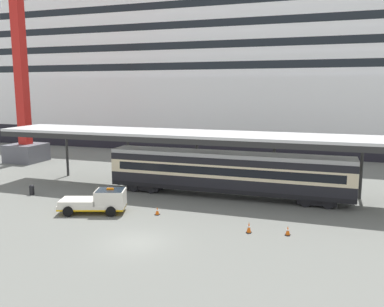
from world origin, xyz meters
name	(u,v)px	position (x,y,z in m)	size (l,w,h in m)	color
ground_plane	(136,242)	(0.00, 0.00, 0.00)	(400.00, 400.00, 0.00)	slate
cruise_ship	(290,72)	(5.38, 46.99, 12.47)	(130.95, 22.08, 37.83)	black
platform_canopy	(228,137)	(2.96, 13.06, 5.52)	(46.27, 5.95, 5.77)	silver
train_carriage	(227,172)	(2.96, 12.64, 2.31)	(22.10, 2.81, 4.11)	black
service_truck	(99,201)	(-5.58, 4.76, 0.99)	(5.57, 3.54, 2.02)	silver
traffic_cone_near	(288,231)	(9.21, 4.39, 0.32)	(0.36, 0.36, 0.65)	black
traffic_cone_mid	(249,227)	(6.63, 4.02, 0.38)	(0.36, 0.36, 0.77)	black
traffic_cone_far	(157,211)	(-0.95, 5.70, 0.32)	(0.36, 0.36, 0.64)	black
quay_bollard	(32,189)	(-14.49, 7.56, 0.52)	(0.48, 0.48, 0.96)	black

